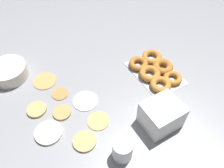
# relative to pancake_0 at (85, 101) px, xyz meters

# --- Properties ---
(ground_plane) EXTENTS (3.00, 3.00, 0.00)m
(ground_plane) POSITION_rel_pancake_0_xyz_m (0.02, -0.02, -0.00)
(ground_plane) COLOR gray
(pancake_0) EXTENTS (0.12, 0.12, 0.01)m
(pancake_0) POSITION_rel_pancake_0_xyz_m (0.00, 0.00, 0.00)
(pancake_0) COLOR silver
(pancake_0) RESTS_ON ground_plane
(pancake_1) EXTENTS (0.12, 0.12, 0.01)m
(pancake_1) POSITION_rel_pancake_0_xyz_m (0.22, 0.12, -0.00)
(pancake_1) COLOR tan
(pancake_1) RESTS_ON ground_plane
(pancake_2) EXTENTS (0.09, 0.09, 0.01)m
(pancake_2) POSITION_rel_pancake_0_xyz_m (0.07, 0.22, 0.00)
(pancake_2) COLOR tan
(pancake_2) RESTS_ON ground_plane
(pancake_3) EXTENTS (0.10, 0.10, 0.01)m
(pancake_3) POSITION_rel_pancake_0_xyz_m (-0.13, 0.00, -0.00)
(pancake_3) COLOR tan
(pancake_3) RESTS_ON ground_plane
(pancake_4) EXTENTS (0.12, 0.12, 0.01)m
(pancake_4) POSITION_rel_pancake_0_xyz_m (-0.07, 0.21, 0.00)
(pancake_4) COLOR silver
(pancake_4) RESTS_ON ground_plane
(pancake_5) EXTENTS (0.08, 0.08, 0.01)m
(pancake_5) POSITION_rel_pancake_0_xyz_m (-0.01, 0.12, 0.00)
(pancake_5) COLOR tan
(pancake_5) RESTS_ON ground_plane
(pancake_6) EXTENTS (0.10, 0.10, 0.01)m
(pancake_6) POSITION_rel_pancake_0_xyz_m (-0.19, 0.10, 0.00)
(pancake_6) COLOR tan
(pancake_6) RESTS_ON ground_plane
(pancake_7) EXTENTS (0.08, 0.08, 0.01)m
(pancake_7) POSITION_rel_pancake_0_xyz_m (0.10, 0.09, 0.00)
(pancake_7) COLOR #B27F42
(pancake_7) RESTS_ON ground_plane
(donut_tray) EXTENTS (0.30, 0.20, 0.04)m
(donut_tray) POSITION_rel_pancake_0_xyz_m (-0.02, -0.40, 0.01)
(donut_tray) COLOR silver
(donut_tray) RESTS_ON ground_plane
(batter_bowl) EXTENTS (0.19, 0.19, 0.07)m
(batter_bowl) POSITION_rel_pancake_0_xyz_m (0.35, 0.26, 0.03)
(batter_bowl) COLOR silver
(batter_bowl) RESTS_ON ground_plane
(container_stack) EXTENTS (0.14, 0.16, 0.12)m
(container_stack) POSITION_rel_pancake_0_xyz_m (-0.28, -0.23, 0.06)
(container_stack) COLOR white
(container_stack) RESTS_ON ground_plane
(paper_cup) EXTENTS (0.08, 0.08, 0.10)m
(paper_cup) POSITION_rel_pancake_0_xyz_m (-0.32, -0.00, 0.05)
(paper_cup) COLOR white
(paper_cup) RESTS_ON ground_plane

